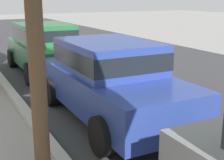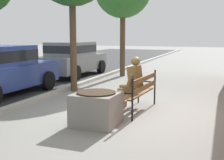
# 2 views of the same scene
# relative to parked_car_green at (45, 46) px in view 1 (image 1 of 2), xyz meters

# --- Properties ---
(street_surface) EXTENTS (60.00, 9.00, 0.01)m
(street_surface) POSITION_rel_parked_car_green_xyz_m (4.07, 3.08, -0.84)
(street_surface) COLOR #38383A
(street_surface) RESTS_ON ground
(curb_stone) EXTENTS (60.00, 0.20, 0.12)m
(curb_stone) POSITION_rel_parked_car_green_xyz_m (4.07, -1.52, -0.78)
(curb_stone) COLOR #B2AFA8
(curb_stone) RESTS_ON ground
(parked_car_green) EXTENTS (4.12, 1.95, 1.56)m
(parked_car_green) POSITION_rel_parked_car_green_xyz_m (0.00, 0.00, 0.00)
(parked_car_green) COLOR #236638
(parked_car_green) RESTS_ON ground
(parked_car_blue) EXTENTS (4.12, 1.95, 1.56)m
(parked_car_blue) POSITION_rel_parked_car_green_xyz_m (4.56, 0.00, 0.00)
(parked_car_blue) COLOR navy
(parked_car_blue) RESTS_ON ground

